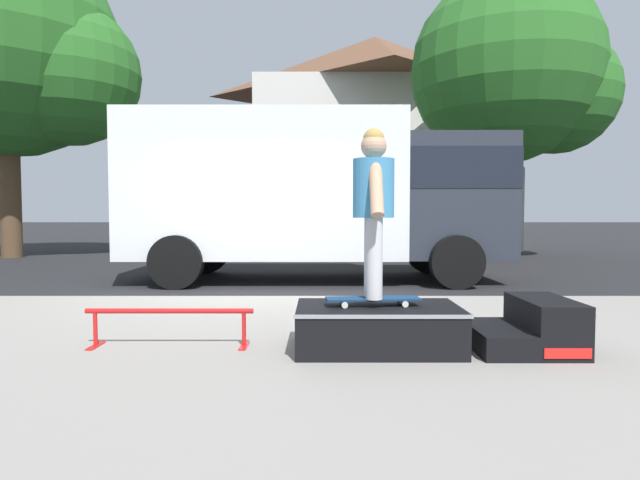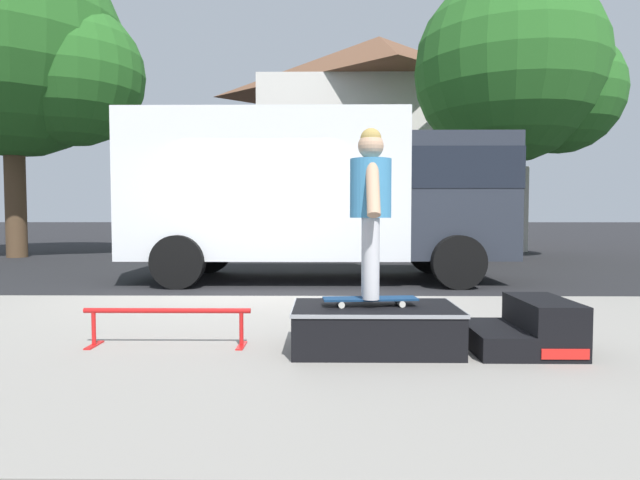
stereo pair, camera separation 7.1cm
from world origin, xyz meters
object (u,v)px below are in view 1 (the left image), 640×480
object	(u,v)px
skate_box	(376,326)
skateboard	(372,299)
kicker_ramp	(528,328)
street_tree_neighbour	(515,75)
street_tree_main	(18,53)
skater_kid	(372,199)
grind_rail	(168,318)
box_truck	(317,190)

from	to	relation	value
skate_box	skateboard	xyz separation A→B (m)	(-0.04, -0.00, 0.23)
kicker_ramp	street_tree_neighbour	xyz separation A→B (m)	(3.55, 10.02, 4.70)
street_tree_neighbour	street_tree_main	bearing A→B (deg)	177.43
kicker_ramp	skater_kid	size ratio (longest dim) A/B	0.59
skate_box	skater_kid	xyz separation A→B (m)	(-0.04, -0.00, 1.06)
street_tree_neighbour	grind_rail	bearing A→B (deg)	-123.57
skateboard	skater_kid	xyz separation A→B (m)	(-0.00, -0.00, 0.83)
skater_kid	street_tree_neighbour	size ratio (longest dim) A/B	0.18
skater_kid	street_tree_main	bearing A→B (deg)	129.95
skater_kid	street_tree_main	world-z (taller)	street_tree_main
skateboard	box_truck	bearing A→B (deg)	94.92
grind_rail	box_truck	world-z (taller)	box_truck
kicker_ramp	skateboard	world-z (taller)	skateboard
skater_kid	street_tree_main	distance (m)	14.57
skateboard	street_tree_neighbour	distance (m)	12.00
grind_rail	skater_kid	distance (m)	2.00
skate_box	street_tree_main	world-z (taller)	street_tree_main
skate_box	street_tree_main	size ratio (longest dim) A/B	0.15
skate_box	skateboard	distance (m)	0.23
kicker_ramp	box_truck	size ratio (longest dim) A/B	0.12
box_truck	street_tree_main	distance (m)	10.67
grind_rail	skate_box	bearing A→B (deg)	-3.12
skate_box	kicker_ramp	distance (m)	1.27
skate_box	skateboard	size ratio (longest dim) A/B	1.72
skater_kid	street_tree_neighbour	world-z (taller)	street_tree_neighbour
grind_rail	street_tree_main	world-z (taller)	street_tree_main
box_truck	street_tree_neighbour	distance (m)	7.71
street_tree_main	skateboard	bearing A→B (deg)	-50.05
kicker_ramp	skater_kid	world-z (taller)	skater_kid
box_truck	kicker_ramp	bearing A→B (deg)	-72.14
box_truck	skate_box	bearing A→B (deg)	-84.66
skater_kid	skate_box	bearing A→B (deg)	5.50
skateboard	street_tree_main	bearing A→B (deg)	129.95
skater_kid	street_tree_neighbour	bearing A→B (deg)	64.13
grind_rail	street_tree_neighbour	xyz separation A→B (m)	(6.59, 9.93, 4.63)
skate_box	kicker_ramp	bearing A→B (deg)	-0.02
skate_box	street_tree_neighbour	distance (m)	12.07
box_truck	grind_rail	bearing A→B (deg)	-102.87
box_truck	street_tree_neighbour	bearing A→B (deg)	39.94
kicker_ramp	street_tree_neighbour	size ratio (longest dim) A/B	0.11
kicker_ramp	skateboard	distance (m)	1.33
street_tree_main	skate_box	bearing A→B (deg)	-49.91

